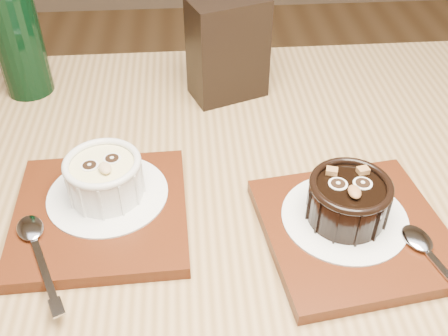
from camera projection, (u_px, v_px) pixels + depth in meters
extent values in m
cube|color=olive|center=(227.00, 245.00, 0.56)|extent=(1.20, 0.81, 0.04)
cube|color=#52210D|center=(101.00, 214.00, 0.56)|extent=(0.19, 0.19, 0.01)
cylinder|color=white|center=(108.00, 194.00, 0.57)|extent=(0.13, 0.13, 0.00)
cylinder|color=silver|center=(105.00, 180.00, 0.55)|extent=(0.08, 0.08, 0.04)
cylinder|color=#E9DC8E|center=(102.00, 166.00, 0.54)|extent=(0.07, 0.07, 0.00)
torus|color=silver|center=(102.00, 163.00, 0.54)|extent=(0.08, 0.08, 0.01)
cylinder|color=black|center=(89.00, 165.00, 0.54)|extent=(0.02, 0.02, 0.00)
cylinder|color=black|center=(112.00, 158.00, 0.55)|extent=(0.02, 0.02, 0.00)
ellipsoid|color=tan|center=(105.00, 168.00, 0.53)|extent=(0.02, 0.02, 0.01)
cube|color=#52210D|center=(354.00, 231.00, 0.54)|extent=(0.20, 0.20, 0.01)
cylinder|color=white|center=(345.00, 217.00, 0.54)|extent=(0.13, 0.13, 0.00)
cylinder|color=black|center=(348.00, 202.00, 0.53)|extent=(0.08, 0.08, 0.04)
cylinder|color=black|center=(351.00, 188.00, 0.51)|extent=(0.07, 0.07, 0.00)
torus|color=black|center=(351.00, 185.00, 0.51)|extent=(0.08, 0.08, 0.01)
cylinder|color=black|center=(338.00, 183.00, 0.51)|extent=(0.02, 0.02, 0.00)
cylinder|color=black|center=(363.00, 183.00, 0.52)|extent=(0.02, 0.02, 0.00)
ellipsoid|color=brown|center=(355.00, 192.00, 0.50)|extent=(0.01, 0.02, 0.01)
cube|color=brown|center=(332.00, 171.00, 0.52)|extent=(0.01, 0.01, 0.01)
cube|color=brown|center=(363.00, 170.00, 0.53)|extent=(0.01, 0.01, 0.01)
cube|color=black|center=(228.00, 49.00, 0.71)|extent=(0.11, 0.09, 0.14)
cylinder|color=black|center=(16.00, 34.00, 0.70)|extent=(0.07, 0.07, 0.17)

